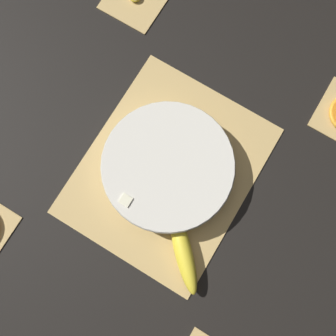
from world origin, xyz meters
The scene contains 4 objects.
ground_plane centered at (0.00, 0.00, 0.00)m, with size 6.00×6.00×0.00m, color black.
bamboo_mat_center centered at (0.00, 0.00, 0.00)m, with size 0.44×0.36×0.01m.
fruit_salad_bowl centered at (0.00, 0.00, 0.04)m, with size 0.29×0.29×0.06m.
whole_banana centered at (-0.14, -0.12, 0.03)m, with size 0.15×0.15×0.04m.
Camera 1 is at (-0.14, -0.08, 0.88)m, focal length 42.00 mm.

